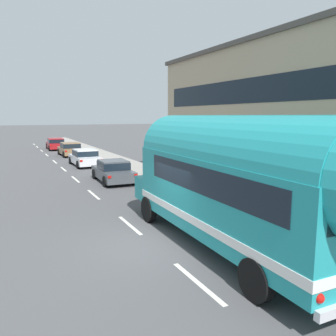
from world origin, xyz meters
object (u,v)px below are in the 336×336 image
painted_bus (240,179)px  car_third (70,149)px  car_lead (113,170)px  car_fourth (56,143)px  car_second (85,157)px

painted_bus → car_third: bearing=89.6°
car_lead → car_fourth: (-0.23, 23.09, 0.02)m
car_lead → car_third: bearing=89.4°
car_second → car_third: bearing=88.4°
painted_bus → car_lead: size_ratio=2.54×
car_lead → painted_bus: bearing=-90.2°
car_lead → car_second: bearing=90.4°
painted_bus → car_fourth: size_ratio=2.32×
car_fourth → car_second: bearing=-89.3°
car_third → car_fourth: size_ratio=0.93×
painted_bus → car_lead: painted_bus is taller
car_second → car_lead: bearing=-89.6°
car_third → car_fourth: (-0.39, 7.54, 0.01)m
car_second → painted_bus: bearing=-90.0°
painted_bus → car_third: (0.21, 28.20, -1.57)m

